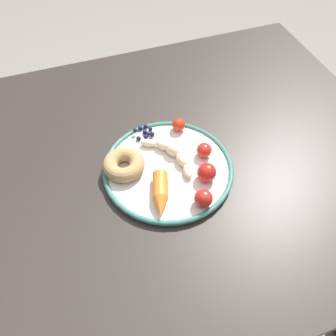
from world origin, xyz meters
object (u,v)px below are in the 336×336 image
object	(u,v)px
dining_table	(167,178)
plate	(168,169)
donut	(124,165)
tomato_mid	(207,172)
banana	(171,153)
tomato_near	(203,198)
tomato_extra	(204,150)
tomato_far	(179,125)
carrot_orange	(160,194)
blueberry_pile	(145,133)

from	to	relation	value
dining_table	plate	xyz separation A→B (m)	(-0.01, -0.04, 0.09)
donut	tomato_mid	size ratio (longest dim) A/B	2.20
dining_table	donut	distance (m)	0.15
banana	tomato_mid	xyz separation A→B (m)	(0.05, -0.09, 0.01)
dining_table	plate	world-z (taller)	plate
dining_table	tomato_near	world-z (taller)	tomato_near
plate	tomato_near	size ratio (longest dim) A/B	7.55
donut	dining_table	bearing A→B (deg)	4.13
banana	tomato_mid	bearing A→B (deg)	-59.28
banana	tomato_extra	size ratio (longest dim) A/B	4.21
banana	tomato_far	distance (m)	0.09
banana	tomato_far	world-z (taller)	tomato_far
donut	tomato_near	bearing A→B (deg)	-47.49
plate	donut	bearing A→B (deg)	162.92
plate	tomato_mid	distance (m)	0.09
tomato_far	plate	bearing A→B (deg)	-121.42
plate	tomato_extra	size ratio (longest dim) A/B	8.44
carrot_orange	tomato_far	world-z (taller)	same
dining_table	banana	distance (m)	0.10
blueberry_pile	tomato_near	distance (m)	0.24
dining_table	plate	distance (m)	0.10
tomato_near	tomato_far	bearing A→B (deg)	82.70
tomato_near	tomato_far	size ratio (longest dim) A/B	1.20
blueberry_pile	tomato_far	world-z (taller)	tomato_far
tomato_near	tomato_extra	xyz separation A→B (m)	(0.06, 0.13, -0.00)
tomato_mid	tomato_near	bearing A→B (deg)	-118.92
tomato_far	donut	bearing A→B (deg)	-153.89
banana	donut	bearing A→B (deg)	-179.41
donut	tomato_mid	bearing A→B (deg)	-27.31
plate	tomato_near	distance (m)	0.12
tomato_near	donut	bearing A→B (deg)	132.51
tomato_near	blueberry_pile	bearing A→B (deg)	103.56
tomato_near	tomato_far	world-z (taller)	tomato_near
tomato_extra	tomato_mid	bearing A→B (deg)	-108.53
carrot_orange	tomato_extra	xyz separation A→B (m)	(0.14, 0.08, 0.00)
donut	blueberry_pile	size ratio (longest dim) A/B	1.61
tomato_extra	carrot_orange	bearing A→B (deg)	-148.61
banana	tomato_mid	size ratio (longest dim) A/B	3.47
banana	donut	world-z (taller)	donut
tomato_mid	banana	bearing A→B (deg)	120.72
banana	carrot_orange	world-z (taller)	carrot_orange
blueberry_pile	tomato_extra	distance (m)	0.16
carrot_orange	tomato_mid	world-z (taller)	tomato_mid
donut	blueberry_pile	bearing A→B (deg)	48.93
blueberry_pile	tomato_near	xyz separation A→B (m)	(0.06, -0.24, 0.01)
plate	blueberry_pile	distance (m)	0.12
banana	plate	bearing A→B (deg)	-121.73
banana	tomato_far	bearing A→B (deg)	58.70
dining_table	banana	size ratio (longest dim) A/B	7.66
tomato_mid	tomato_extra	world-z (taller)	tomato_mid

